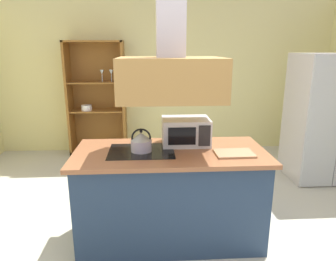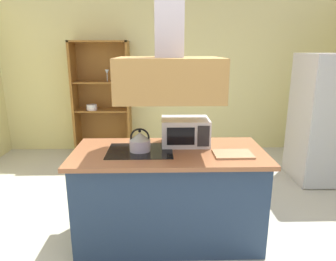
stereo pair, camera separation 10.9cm
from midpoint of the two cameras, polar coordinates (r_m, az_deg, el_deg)
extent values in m
plane|color=beige|center=(3.12, 1.45, -20.56)|extent=(7.80, 7.80, 0.00)
cube|color=#E5DA8B|center=(5.55, -1.13, 10.24)|extent=(6.00, 0.12, 2.70)
cube|color=navy|center=(3.03, -0.64, -12.22)|extent=(1.70, 0.76, 0.86)
cube|color=#995D39|center=(2.85, -0.67, -4.17)|extent=(1.78, 0.84, 0.04)
cube|color=black|center=(2.85, -6.06, -3.84)|extent=(0.60, 0.46, 0.00)
cube|color=#B48342|center=(2.70, -0.71, 9.63)|extent=(0.90, 0.70, 0.36)
cube|color=beige|center=(4.79, 26.51, 2.15)|extent=(0.90, 0.72, 1.76)
cube|color=silver|center=(4.36, 26.33, 1.03)|extent=(0.44, 0.03, 1.72)
cube|color=#8F5A23|center=(5.52, -18.41, 5.47)|extent=(0.04, 0.40, 1.94)
cube|color=#8F5A23|center=(5.36, -8.75, 5.79)|extent=(0.04, 0.40, 1.94)
cube|color=#8F5A23|center=(5.36, -14.31, 15.77)|extent=(0.97, 0.40, 0.03)
cube|color=#8F5A23|center=(5.64, -13.07, -3.70)|extent=(0.97, 0.40, 0.08)
cube|color=#8F5A23|center=(5.61, -13.32, 5.97)|extent=(0.97, 0.02, 1.94)
cube|color=#8F5A23|center=(5.46, -13.53, 3.64)|extent=(0.89, 0.36, 0.02)
cube|color=#8F5A23|center=(5.38, -13.85, 8.70)|extent=(0.89, 0.36, 0.02)
cylinder|color=white|center=(5.43, -15.45, 3.87)|extent=(0.18, 0.18, 0.05)
cylinder|color=white|center=(5.43, -15.48, 4.33)|extent=(0.17, 0.17, 0.05)
cylinder|color=silver|center=(5.32, -12.72, 9.48)|extent=(0.01, 0.01, 0.12)
cone|color=silver|center=(5.31, -12.79, 10.55)|extent=(0.07, 0.07, 0.08)
cylinder|color=silver|center=(5.30, -11.05, 9.54)|extent=(0.01, 0.01, 0.12)
cone|color=silver|center=(5.29, -11.11, 10.62)|extent=(0.07, 0.07, 0.08)
cylinder|color=#BDB3C9|center=(2.83, -6.09, -2.80)|extent=(0.19, 0.19, 0.11)
cone|color=#AFB9B9|center=(2.80, -6.14, -1.11)|extent=(0.18, 0.18, 0.07)
sphere|color=black|center=(2.79, -6.17, -0.15)|extent=(0.03, 0.03, 0.03)
torus|color=black|center=(2.81, -6.13, -1.40)|extent=(0.18, 0.02, 0.18)
cube|color=#AC7C55|center=(2.80, 11.13, -4.20)|extent=(0.34, 0.25, 0.02)
cube|color=silver|center=(3.01, 2.28, -0.14)|extent=(0.46, 0.34, 0.26)
cube|color=black|center=(2.84, 1.51, -1.08)|extent=(0.26, 0.01, 0.17)
cube|color=#262628|center=(2.87, 5.73, -1.00)|extent=(0.11, 0.01, 0.20)
camera|label=1|loc=(0.05, -90.99, -0.27)|focal=32.77mm
camera|label=2|loc=(0.05, 89.01, 0.27)|focal=32.77mm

